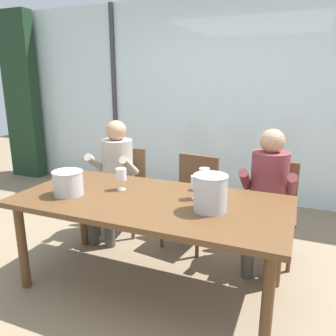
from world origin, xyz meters
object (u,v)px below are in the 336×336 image
dining_table (150,208)px  ice_bucket_secondary (68,182)px  person_maroon_top (268,189)px  chair_center (272,202)px  wine_glass_by_left_taster (121,175)px  chair_left_of_center (193,193)px  wine_glass_center_pour (204,175)px  person_beige_jumper (114,171)px  wine_glass_near_bucket (196,183)px  chair_near_curtain (124,183)px  ice_bucket_primary (210,192)px

dining_table → ice_bucket_secondary: size_ratio=8.65×
person_maroon_top → chair_center: bearing=77.5°
dining_table → ice_bucket_secondary: 0.66m
person_maroon_top → wine_glass_by_left_taster: size_ratio=6.79×
chair_left_of_center → wine_glass_center_pour: size_ratio=4.96×
chair_center → person_beige_jumper: (-1.56, -0.15, 0.17)m
ice_bucket_secondary → wine_glass_near_bucket: 0.97m
person_beige_jumper → person_maroon_top: 1.53m
dining_table → chair_left_of_center: chair_left_of_center is taller
chair_near_curtain → person_maroon_top: (1.51, -0.16, 0.17)m
chair_left_of_center → wine_glass_center_pour: (0.25, -0.50, 0.35)m
dining_table → person_beige_jumper: person_beige_jumper is taller
chair_near_curtain → ice_bucket_secondary: (0.13, -1.06, 0.33)m
person_beige_jumper → ice_bucket_primary: size_ratio=4.75×
chair_left_of_center → wine_glass_by_left_taster: wine_glass_by_left_taster is taller
chair_left_of_center → chair_center: 0.74m
ice_bucket_primary → wine_glass_near_bucket: ice_bucket_primary is taller
ice_bucket_primary → ice_bucket_secondary: 1.09m
wine_glass_near_bucket → chair_left_of_center: bearing=109.5°
chair_near_curtain → wine_glass_near_bucket: (1.06, -0.78, 0.35)m
ice_bucket_primary → wine_glass_center_pour: 0.44m
person_maroon_top → wine_glass_near_bucket: person_maroon_top is taller
dining_table → wine_glass_near_bucket: (0.31, 0.14, 0.19)m
chair_left_of_center → person_maroon_top: person_maroon_top is taller
chair_left_of_center → person_beige_jumper: person_beige_jumper is taller
person_beige_jumper → ice_bucket_primary: bearing=-37.2°
chair_near_curtain → person_maroon_top: person_maroon_top is taller
ice_bucket_secondary → wine_glass_near_bucket: ice_bucket_secondary is taller
wine_glass_by_left_taster → person_maroon_top: bearing=31.1°
dining_table → ice_bucket_secondary: ice_bucket_secondary is taller
person_beige_jumper → wine_glass_by_left_taster: (0.46, -0.64, 0.18)m
chair_left_of_center → ice_bucket_secondary: 1.26m
person_maroon_top → ice_bucket_primary: size_ratio=4.75×
chair_left_of_center → ice_bucket_primary: (0.41, -0.91, 0.36)m
dining_table → chair_near_curtain: 1.19m
dining_table → person_maroon_top: person_maroon_top is taller
person_beige_jumper → chair_left_of_center: bearing=3.8°
chair_left_of_center → person_maroon_top: (0.71, -0.12, 0.17)m
person_beige_jumper → ice_bucket_primary: (1.23, -0.80, 0.19)m
dining_table → wine_glass_by_left_taster: (-0.30, 0.11, 0.19)m
chair_center → wine_glass_by_left_taster: bearing=-145.2°
dining_table → ice_bucket_secondary: bearing=-166.8°
person_beige_jumper → ice_bucket_secondary: person_beige_jumper is taller
chair_near_curtain → wine_glass_by_left_taster: (0.44, -0.80, 0.35)m
person_maroon_top → ice_bucket_secondary: (-1.38, -0.90, 0.16)m
chair_left_of_center → chair_center: same height
wine_glass_center_pour → chair_center: bearing=47.5°
ice_bucket_primary → wine_glass_center_pour: size_ratio=1.43×
wine_glass_center_pour → person_beige_jumper: bearing=160.3°
person_beige_jumper → person_maroon_top: same height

